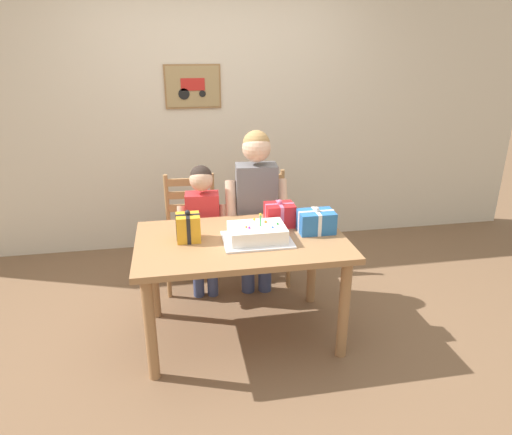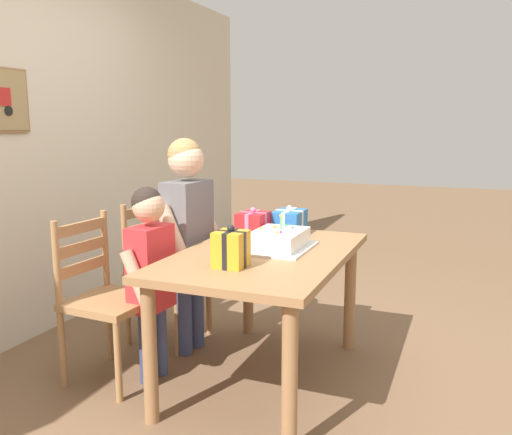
{
  "view_description": "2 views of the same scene",
  "coord_description": "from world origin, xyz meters",
  "px_view_note": "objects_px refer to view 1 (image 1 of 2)",
  "views": [
    {
      "loc": [
        -0.4,
        -2.73,
        1.94
      ],
      "look_at": [
        0.12,
        0.15,
        0.82
      ],
      "focal_mm": 32.29,
      "sensor_mm": 36.0,
      "label": 1
    },
    {
      "loc": [
        -2.63,
        -1.01,
        1.42
      ],
      "look_at": [
        0.1,
        0.09,
        0.9
      ],
      "focal_mm": 37.72,
      "sensor_mm": 36.0,
      "label": 2
    }
  ],
  "objects_px": {
    "gift_box_red_large": "(188,227)",
    "gift_box_beside_cake": "(280,215)",
    "chair_left": "(191,232)",
    "child_younger": "(203,220)",
    "dining_table": "(242,253)",
    "birthday_cake": "(257,234)",
    "gift_box_corner_small": "(316,221)",
    "chair_right": "(262,227)",
    "child_older": "(256,198)"
  },
  "relations": [
    {
      "from": "gift_box_red_large",
      "to": "gift_box_corner_small",
      "type": "relative_size",
      "value": 0.86
    },
    {
      "from": "child_older",
      "to": "child_younger",
      "type": "bearing_deg",
      "value": 179.92
    },
    {
      "from": "birthday_cake",
      "to": "gift_box_corner_small",
      "type": "bearing_deg",
      "value": 10.41
    },
    {
      "from": "chair_right",
      "to": "child_older",
      "type": "relative_size",
      "value": 0.69
    },
    {
      "from": "birthday_cake",
      "to": "child_older",
      "type": "distance_m",
      "value": 0.64
    },
    {
      "from": "dining_table",
      "to": "child_younger",
      "type": "bearing_deg",
      "value": 109.94
    },
    {
      "from": "chair_left",
      "to": "child_older",
      "type": "distance_m",
      "value": 0.66
    },
    {
      "from": "dining_table",
      "to": "chair_left",
      "type": "height_order",
      "value": "chair_left"
    },
    {
      "from": "birthday_cake",
      "to": "chair_right",
      "type": "relative_size",
      "value": 0.48
    },
    {
      "from": "gift_box_beside_cake",
      "to": "chair_right",
      "type": "relative_size",
      "value": 0.22
    },
    {
      "from": "gift_box_beside_cake",
      "to": "chair_right",
      "type": "height_order",
      "value": "gift_box_beside_cake"
    },
    {
      "from": "gift_box_corner_small",
      "to": "child_younger",
      "type": "distance_m",
      "value": 0.92
    },
    {
      "from": "gift_box_corner_small",
      "to": "chair_right",
      "type": "xyz_separation_m",
      "value": [
        -0.21,
        0.8,
        -0.34
      ]
    },
    {
      "from": "gift_box_beside_cake",
      "to": "chair_right",
      "type": "xyz_separation_m",
      "value": [
        0.01,
        0.64,
        -0.35
      ]
    },
    {
      "from": "chair_left",
      "to": "child_younger",
      "type": "height_order",
      "value": "child_younger"
    },
    {
      "from": "gift_box_beside_cake",
      "to": "child_younger",
      "type": "distance_m",
      "value": 0.66
    },
    {
      "from": "dining_table",
      "to": "birthday_cake",
      "type": "xyz_separation_m",
      "value": [
        0.1,
        -0.05,
        0.15
      ]
    },
    {
      "from": "chair_right",
      "to": "child_younger",
      "type": "distance_m",
      "value": 0.6
    },
    {
      "from": "gift_box_red_large",
      "to": "child_younger",
      "type": "distance_m",
      "value": 0.58
    },
    {
      "from": "birthday_cake",
      "to": "gift_box_beside_cake",
      "type": "height_order",
      "value": "birthday_cake"
    },
    {
      "from": "child_older",
      "to": "gift_box_corner_small",
      "type": "bearing_deg",
      "value": -60.97
    },
    {
      "from": "birthday_cake",
      "to": "gift_box_red_large",
      "type": "bearing_deg",
      "value": 168.36
    },
    {
      "from": "gift_box_beside_cake",
      "to": "gift_box_corner_small",
      "type": "xyz_separation_m",
      "value": [
        0.21,
        -0.16,
        -0.01
      ]
    },
    {
      "from": "child_older",
      "to": "chair_right",
      "type": "bearing_deg",
      "value": 68.66
    },
    {
      "from": "gift_box_beside_cake",
      "to": "gift_box_corner_small",
      "type": "relative_size",
      "value": 0.83
    },
    {
      "from": "gift_box_beside_cake",
      "to": "chair_left",
      "type": "height_order",
      "value": "gift_box_beside_cake"
    },
    {
      "from": "chair_left",
      "to": "child_younger",
      "type": "xyz_separation_m",
      "value": [
        0.09,
        -0.25,
        0.19
      ]
    },
    {
      "from": "chair_right",
      "to": "gift_box_red_large",
      "type": "bearing_deg",
      "value": -129.22
    },
    {
      "from": "chair_left",
      "to": "child_older",
      "type": "relative_size",
      "value": 0.69
    },
    {
      "from": "gift_box_red_large",
      "to": "gift_box_beside_cake",
      "type": "distance_m",
      "value": 0.65
    },
    {
      "from": "gift_box_corner_small",
      "to": "child_older",
      "type": "distance_m",
      "value": 0.63
    },
    {
      "from": "dining_table",
      "to": "gift_box_red_large",
      "type": "height_order",
      "value": "gift_box_red_large"
    },
    {
      "from": "dining_table",
      "to": "child_younger",
      "type": "distance_m",
      "value": 0.62
    },
    {
      "from": "dining_table",
      "to": "gift_box_beside_cake",
      "type": "bearing_deg",
      "value": 32.18
    },
    {
      "from": "birthday_cake",
      "to": "gift_box_beside_cake",
      "type": "relative_size",
      "value": 2.17
    },
    {
      "from": "gift_box_corner_small",
      "to": "chair_right",
      "type": "bearing_deg",
      "value": 104.66
    },
    {
      "from": "chair_right",
      "to": "child_older",
      "type": "bearing_deg",
      "value": -111.34
    },
    {
      "from": "gift_box_corner_small",
      "to": "child_older",
      "type": "relative_size",
      "value": 0.18
    },
    {
      "from": "chair_left",
      "to": "dining_table",
      "type": "bearing_deg",
      "value": -70.2
    },
    {
      "from": "birthday_cake",
      "to": "gift_box_red_large",
      "type": "relative_size",
      "value": 2.1
    },
    {
      "from": "birthday_cake",
      "to": "chair_right",
      "type": "height_order",
      "value": "birthday_cake"
    },
    {
      "from": "dining_table",
      "to": "gift_box_corner_small",
      "type": "bearing_deg",
      "value": 3.42
    },
    {
      "from": "gift_box_red_large",
      "to": "chair_right",
      "type": "xyz_separation_m",
      "value": [
        0.64,
        0.79,
        -0.36
      ]
    },
    {
      "from": "gift_box_red_large",
      "to": "chair_left",
      "type": "relative_size",
      "value": 0.23
    },
    {
      "from": "gift_box_beside_cake",
      "to": "gift_box_corner_small",
      "type": "bearing_deg",
      "value": -36.17
    },
    {
      "from": "gift_box_beside_cake",
      "to": "child_younger",
      "type": "bearing_deg",
      "value": 142.24
    },
    {
      "from": "dining_table",
      "to": "chair_right",
      "type": "height_order",
      "value": "chair_right"
    },
    {
      "from": "gift_box_red_large",
      "to": "chair_left",
      "type": "bearing_deg",
      "value": 87.15
    },
    {
      "from": "gift_box_red_large",
      "to": "gift_box_corner_small",
      "type": "bearing_deg",
      "value": -0.85
    },
    {
      "from": "birthday_cake",
      "to": "gift_box_corner_small",
      "type": "xyz_separation_m",
      "value": [
        0.42,
        0.08,
        0.02
      ]
    }
  ]
}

